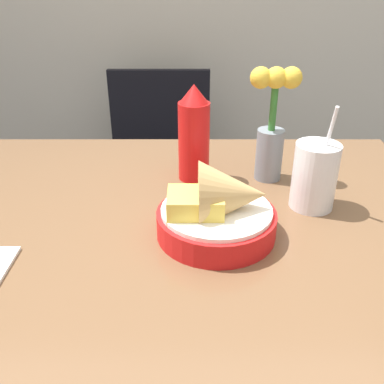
{
  "coord_description": "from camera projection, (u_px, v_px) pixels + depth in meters",
  "views": [
    {
      "loc": [
        0.04,
        -0.75,
        1.21
      ],
      "look_at": [
        0.04,
        -0.02,
        0.82
      ],
      "focal_mm": 40.0,
      "sensor_mm": 36.0,
      "label": 1
    }
  ],
  "objects": [
    {
      "name": "flower_vase",
      "position": [
        270.0,
        125.0,
        0.96
      ],
      "size": [
        0.11,
        0.06,
        0.26
      ],
      "color": "gray",
      "rests_on": "dining_table"
    },
    {
      "name": "drink_cup",
      "position": [
        313.0,
        178.0,
        0.87
      ],
      "size": [
        0.09,
        0.09,
        0.22
      ],
      "color": "silver",
      "rests_on": "dining_table"
    },
    {
      "name": "food_basket",
      "position": [
        219.0,
        210.0,
        0.78
      ],
      "size": [
        0.22,
        0.22,
        0.15
      ],
      "color": "red",
      "rests_on": "dining_table"
    },
    {
      "name": "chair_far_window",
      "position": [
        158.0,
        162.0,
        1.73
      ],
      "size": [
        0.4,
        0.4,
        0.86
      ],
      "color": "black",
      "rests_on": "ground_plane"
    },
    {
      "name": "ketchup_bottle",
      "position": [
        192.0,
        135.0,
        0.97
      ],
      "size": [
        0.07,
        0.07,
        0.22
      ],
      "color": "red",
      "rests_on": "dining_table"
    },
    {
      "name": "dining_table",
      "position": [
        173.0,
        254.0,
        0.92
      ],
      "size": [
        1.17,
        0.83,
        0.76
      ],
      "color": "brown",
      "rests_on": "ground_plane"
    }
  ]
}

